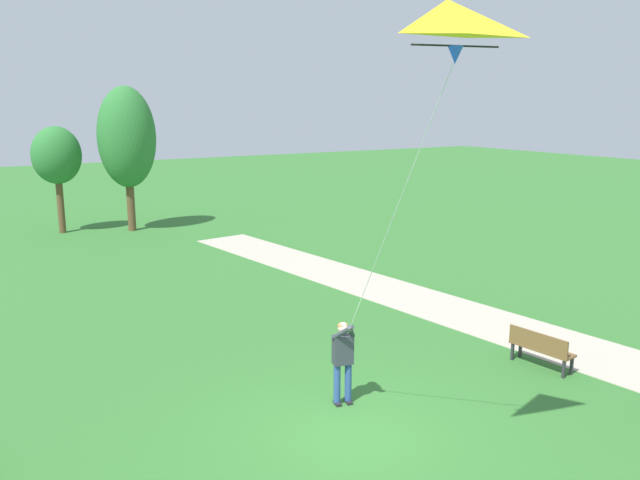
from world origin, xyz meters
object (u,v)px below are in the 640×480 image
(park_bench_far_walkway, at_px, (540,347))
(tree_treeline_center, at_px, (57,156))
(tree_lakeside_far, at_px, (127,138))
(flying_kite, at_px, (447,36))
(person_kite_flyer, at_px, (343,355))

(park_bench_far_walkway, xyz_separation_m, tree_treeline_center, (-6.39, 22.59, 3.07))
(tree_lakeside_far, bearing_deg, tree_treeline_center, 158.41)
(park_bench_far_walkway, bearing_deg, tree_lakeside_far, 99.10)
(flying_kite, height_order, tree_treeline_center, flying_kite)
(flying_kite, distance_m, tree_treeline_center, 25.60)
(tree_lakeside_far, relative_size, tree_treeline_center, 1.37)
(person_kite_flyer, bearing_deg, park_bench_far_walkway, -9.59)
(park_bench_far_walkway, height_order, tree_treeline_center, tree_treeline_center)
(person_kite_flyer, bearing_deg, tree_treeline_center, 93.96)
(tree_lakeside_far, distance_m, tree_treeline_center, 3.28)
(person_kite_flyer, height_order, tree_treeline_center, tree_treeline_center)
(park_bench_far_walkway, distance_m, tree_lakeside_far, 22.04)
(flying_kite, xyz_separation_m, park_bench_far_walkway, (5.73, 2.80, -6.31))
(flying_kite, xyz_separation_m, tree_lakeside_far, (2.30, 24.22, -2.43))
(tree_lakeside_far, height_order, tree_treeline_center, tree_lakeside_far)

